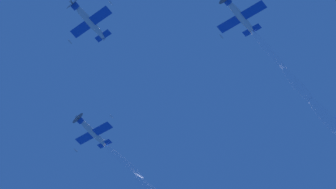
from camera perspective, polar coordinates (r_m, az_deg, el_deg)
airplane_lead at (r=78.03m, az=-7.89°, el=7.30°), size 6.67×6.52×3.34m
airplane_left_wingman at (r=78.96m, az=7.04°, el=7.83°), size 6.64×6.57×3.03m
airplane_right_wingman at (r=88.58m, az=-7.57°, el=-3.64°), size 6.66×6.59×3.09m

